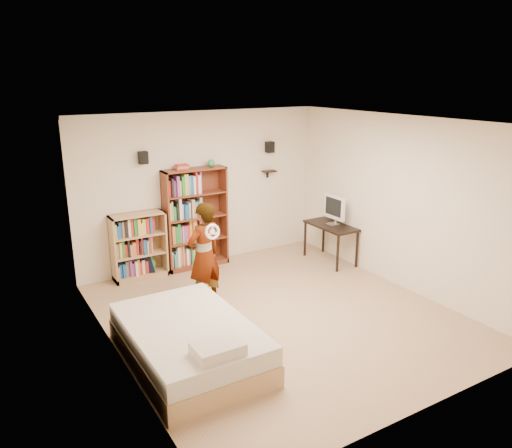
{
  "coord_description": "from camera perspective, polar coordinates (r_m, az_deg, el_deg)",
  "views": [
    {
      "loc": [
        -3.57,
        -5.34,
        3.26
      ],
      "look_at": [
        -0.02,
        0.6,
        1.2
      ],
      "focal_mm": 35.0,
      "sensor_mm": 36.0,
      "label": 1
    }
  ],
  "objects": [
    {
      "name": "ground",
      "position": [
        7.2,
        2.64,
        -10.32
      ],
      "size": [
        4.5,
        5.0,
        0.01
      ],
      "primitive_type": "cube",
      "color": "tan",
      "rests_on": "ground"
    },
    {
      "name": "room_shell",
      "position": [
        6.6,
        2.84,
        3.46
      ],
      "size": [
        4.52,
        5.02,
        2.71
      ],
      "color": "silver",
      "rests_on": "ground"
    },
    {
      "name": "crown_molding",
      "position": [
        6.45,
        2.96,
        11.35
      ],
      "size": [
        4.5,
        5.0,
        0.06
      ],
      "color": "silver",
      "rests_on": "room_shell"
    },
    {
      "name": "speaker_left",
      "position": [
        8.24,
        -12.77,
        7.41
      ],
      "size": [
        0.14,
        0.12,
        0.2
      ],
      "primitive_type": "cube",
      "color": "black",
      "rests_on": "room_shell"
    },
    {
      "name": "speaker_right",
      "position": [
        9.26,
        1.6,
        8.78
      ],
      "size": [
        0.14,
        0.12,
        0.2
      ],
      "primitive_type": "cube",
      "color": "black",
      "rests_on": "room_shell"
    },
    {
      "name": "wall_shelf",
      "position": [
        9.34,
        1.54,
        6.05
      ],
      "size": [
        0.25,
        0.16,
        0.02
      ],
      "primitive_type": "cube",
      "color": "black",
      "rests_on": "room_shell"
    },
    {
      "name": "tall_bookshelf",
      "position": [
        8.72,
        -6.9,
        0.62
      ],
      "size": [
        1.11,
        0.32,
        1.75
      ],
      "primitive_type": null,
      "color": "brown",
      "rests_on": "ground"
    },
    {
      "name": "low_bookshelf",
      "position": [
        8.46,
        -13.24,
        -2.49
      ],
      "size": [
        0.89,
        0.33,
        1.11
      ],
      "primitive_type": null,
      "color": "tan",
      "rests_on": "ground"
    },
    {
      "name": "computer_desk",
      "position": [
        9.14,
        8.48,
        -2.17
      ],
      "size": [
        0.51,
        1.02,
        0.69
      ],
      "primitive_type": null,
      "color": "black",
      "rests_on": "ground"
    },
    {
      "name": "imac",
      "position": [
        9.0,
        8.84,
        1.57
      ],
      "size": [
        0.11,
        0.53,
        0.52
      ],
      "primitive_type": null,
      "rotation": [
        0.0,
        0.0,
        -0.02
      ],
      "color": "white",
      "rests_on": "computer_desk"
    },
    {
      "name": "daybed",
      "position": [
        6.07,
        -7.68,
        -12.72
      ],
      "size": [
        1.34,
        2.05,
        0.61
      ],
      "primitive_type": null,
      "color": "beige",
      "rests_on": "ground"
    },
    {
      "name": "person",
      "position": [
        7.2,
        -5.94,
        -3.6
      ],
      "size": [
        0.65,
        0.52,
        1.56
      ],
      "primitive_type": "imported",
      "rotation": [
        0.0,
        0.0,
        3.42
      ],
      "color": "black",
      "rests_on": "ground"
    },
    {
      "name": "wii_wheel",
      "position": [
        6.81,
        -5.01,
        -0.89
      ],
      "size": [
        0.22,
        0.08,
        0.22
      ],
      "primitive_type": "torus",
      "rotation": [
        1.36,
        0.0,
        0.0
      ],
      "color": "white",
      "rests_on": "person"
    },
    {
      "name": "navy_bag",
      "position": [
        8.61,
        -12.61,
        -4.54
      ],
      "size": [
        0.36,
        0.28,
        0.42
      ],
      "primitive_type": null,
      "rotation": [
        0.0,
        0.0,
        -0.29
      ],
      "color": "black",
      "rests_on": "ground"
    }
  ]
}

